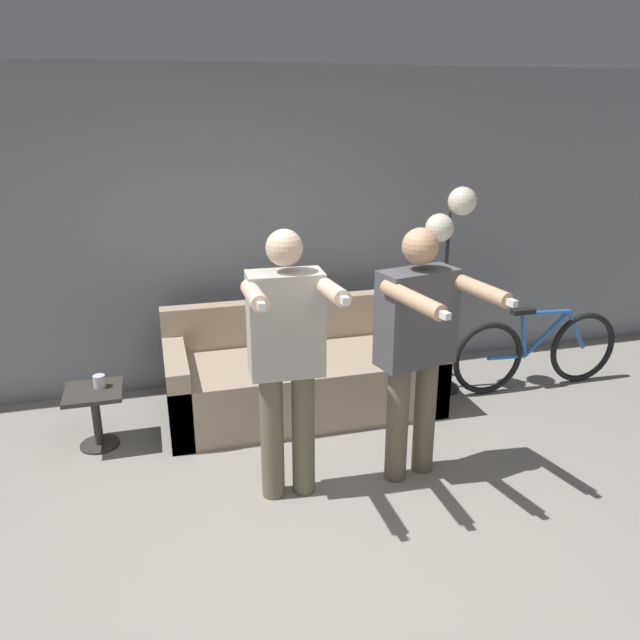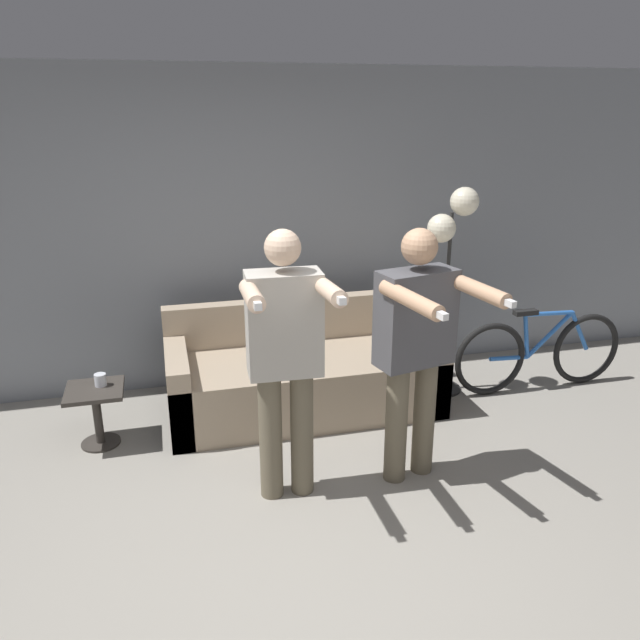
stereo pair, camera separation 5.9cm
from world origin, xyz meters
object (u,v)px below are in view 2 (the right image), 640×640
Objects in this scene: bicycle at (539,352)px; person_left at (285,351)px; person_right at (416,340)px; cup at (100,380)px; couch at (303,376)px; floor_lamp at (451,237)px; side_table at (96,405)px; cat at (286,289)px.

person_left is at bearing -157.76° from bicycle.
person_right is 2.22m from cup.
person_right is (0.81, 0.00, -0.01)m from person_left.
person_left is (-0.36, -1.12, 0.68)m from couch.
floor_lamp is 2.93m from side_table.
couch is at bearing 5.72° from cup.
person_right is 1.55m from cat.
person_left reaches higher than couch.
floor_lamp is 19.36× the size of cup.
person_left is at bearing -107.99° from couch.
bicycle is (3.49, -0.01, -0.15)m from cup.
side_table is at bearing -179.44° from bicycle.
person_right is at bearing -25.13° from side_table.
cat is 0.30× the size of bicycle.
cup is 0.06× the size of bicycle.
couch is 1.26× the size of person_left.
person_left reaches higher than person_right.
person_left reaches higher than bicycle.
floor_lamp is 2.83m from cup.
floor_lamp is (0.76, 1.15, 0.36)m from person_right.
side_table is at bearing 144.10° from person_left.
cup is at bearing 179.92° from bicycle.
side_table is (-1.98, 0.93, -0.64)m from person_right.
couch is 1.38m from person_right.
cat is (-0.51, 1.46, -0.06)m from person_right.
cat reaches higher than cup.
cup is at bearing 141.03° from person_right.
person_right is at bearing -70.96° from cat.
cat is at bearing 166.33° from bicycle.
bicycle is (1.55, 0.96, -0.62)m from person_right.
cat is 5.30× the size of cup.
cup is (-1.13, 0.97, -0.48)m from person_left.
side_table is (-1.48, -0.53, -0.58)m from cat.
floor_lamp is at bearing 1.58° from couch.
couch is at bearing 175.58° from bicycle.
cat reaches higher than couch.
couch is 2.00m from bicycle.
floor_lamp is at bearing 4.63° from side_table.
person_right reaches higher than cup.
cup is at bearing 41.84° from side_table.
cup is at bearing 141.87° from person_left.
floor_lamp reaches higher than cat.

